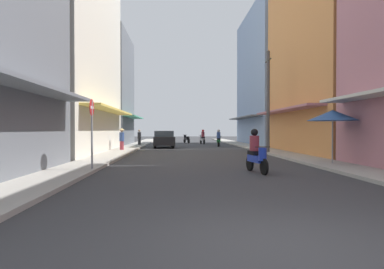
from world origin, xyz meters
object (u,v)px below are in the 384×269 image
at_px(motorbike_green, 219,139).
at_px(utility_pole, 268,101).
at_px(vendor_umbrella, 333,115).
at_px(pedestrian_foreground, 122,138).
at_px(motorbike_black, 186,139).
at_px(pedestrian_far, 139,138).
at_px(parked_car, 164,139).
at_px(motorbike_silver, 203,138).
at_px(motorbike_blue, 256,153).
at_px(street_sign_no_entry, 92,125).

bearing_deg(motorbike_green, utility_pole, -77.81).
bearing_deg(vendor_umbrella, pedestrian_foreground, 135.54).
height_order(motorbike_black, pedestrian_far, pedestrian_far).
bearing_deg(pedestrian_foreground, motorbike_black, 70.94).
xyz_separation_m(parked_car, pedestrian_foreground, (-2.81, -4.73, 0.20)).
xyz_separation_m(motorbike_green, motorbike_black, (-2.72, 8.09, -0.20)).
relative_size(motorbike_silver, pedestrian_far, 1.14).
relative_size(motorbike_black, parked_car, 0.41).
xyz_separation_m(motorbike_blue, parked_car, (-3.94, 16.88, 0.04)).
bearing_deg(motorbike_green, street_sign_no_entry, -110.79).
height_order(parked_car, pedestrian_foreground, pedestrian_foreground).
bearing_deg(pedestrian_far, street_sign_no_entry, -88.67).
xyz_separation_m(pedestrian_far, vendor_umbrella, (10.08, -18.27, 1.36)).
relative_size(motorbike_blue, motorbike_green, 1.00).
bearing_deg(pedestrian_far, pedestrian_foreground, -92.61).
bearing_deg(motorbike_silver, parked_car, -118.39).
distance_m(parked_car, street_sign_no_entry, 16.63).
distance_m(motorbike_blue, parked_car, 17.34).
xyz_separation_m(motorbike_silver, vendor_umbrella, (3.74, -22.20, 1.44)).
bearing_deg(street_sign_no_entry, motorbike_black, 80.89).
distance_m(parked_car, pedestrian_foreground, 5.50).
bearing_deg(parked_car, vendor_umbrella, -62.97).
distance_m(motorbike_blue, vendor_umbrella, 4.40).
bearing_deg(pedestrian_foreground, motorbike_silver, 60.69).
bearing_deg(utility_pole, parked_car, 133.02).
xyz_separation_m(motorbike_silver, motorbike_green, (1.06, -5.41, 0.00)).
relative_size(pedestrian_foreground, pedestrian_far, 1.07).
relative_size(motorbike_silver, motorbike_black, 1.04).
height_order(motorbike_silver, vendor_umbrella, vendor_umbrella).
relative_size(motorbike_black, utility_pole, 0.26).
bearing_deg(utility_pole, motorbike_blue, -107.88).
bearing_deg(street_sign_no_entry, utility_pole, 45.16).
height_order(motorbike_blue, motorbike_silver, same).
relative_size(pedestrian_foreground, utility_pole, 0.25).
relative_size(motorbike_black, pedestrian_foreground, 1.03).
bearing_deg(motorbike_black, motorbike_green, -71.41).
bearing_deg(vendor_umbrella, street_sign_no_entry, -171.09).
xyz_separation_m(motorbike_silver, parked_car, (-3.90, -7.23, 0.04)).
distance_m(pedestrian_foreground, street_sign_no_entry, 11.81).
relative_size(motorbike_silver, parked_car, 0.43).
bearing_deg(street_sign_no_entry, motorbike_blue, -3.83).
height_order(parked_car, pedestrian_far, pedestrian_far).
height_order(motorbike_blue, pedestrian_foreground, pedestrian_foreground).
bearing_deg(motorbike_blue, motorbike_silver, 90.09).
bearing_deg(vendor_umbrella, motorbike_black, 102.23).
xyz_separation_m(motorbike_blue, pedestrian_foreground, (-6.75, 12.16, 0.24)).
relative_size(motorbike_blue, pedestrian_foreground, 1.07).
bearing_deg(street_sign_no_entry, pedestrian_far, 91.33).
bearing_deg(motorbike_silver, motorbike_blue, -89.91).
xyz_separation_m(motorbike_black, utility_pole, (4.73, -17.38, 2.87)).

